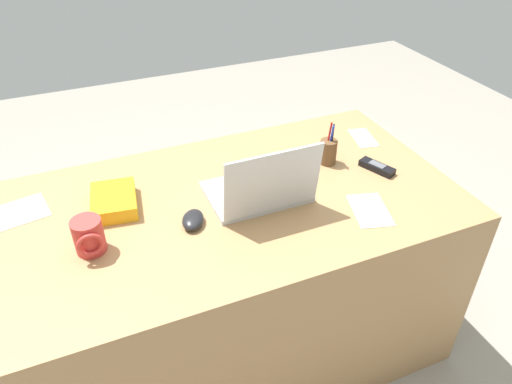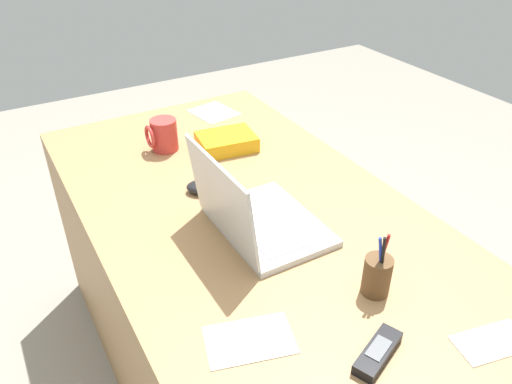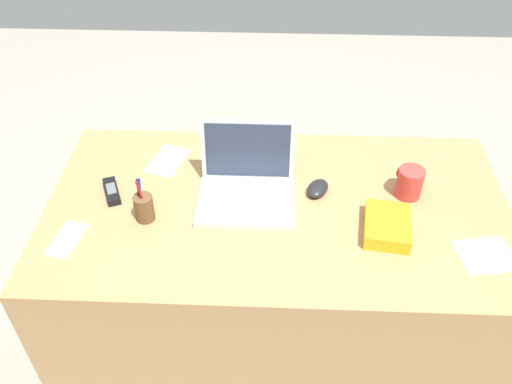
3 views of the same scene
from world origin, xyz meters
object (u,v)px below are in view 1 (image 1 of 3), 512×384
Objects in this scene: computer_mouse at (193,220)px; coffee_mug_white at (89,236)px; snack_bag at (114,201)px; pen_holder at (328,151)px; laptop at (261,188)px; cordless_phone at (377,167)px.

coffee_mug_white is at bearing 25.77° from computer_mouse.
coffee_mug_white reaches higher than snack_bag.
coffee_mug_white is at bearing 10.23° from pen_holder.
computer_mouse is 0.62× the size of pen_holder.
snack_bag reaches higher than computer_mouse.
snack_bag is at bearing -15.78° from computer_mouse.
pen_holder is (-0.57, -0.16, 0.03)m from computer_mouse.
laptop is at bearing -176.31° from coffee_mug_white.
cordless_phone is 0.74× the size of snack_bag.
laptop is 0.56m from coffee_mug_white.
snack_bag is at bearing -117.59° from coffee_mug_white.
laptop is 3.25× the size of computer_mouse.
coffee_mug_white is at bearing 2.36° from cordless_phone.
laptop is 0.47m from cordless_phone.
coffee_mug_white is at bearing 3.69° from laptop.
coffee_mug_white is 0.90m from pen_holder.
laptop is 1.76× the size of snack_bag.
cordless_phone is 0.94m from snack_bag.
laptop is at bearing 161.70° from snack_bag.
snack_bag is (0.78, -0.03, -0.02)m from pen_holder.
laptop is 0.25m from computer_mouse.
snack_bag is at bearing -2.05° from pen_holder.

